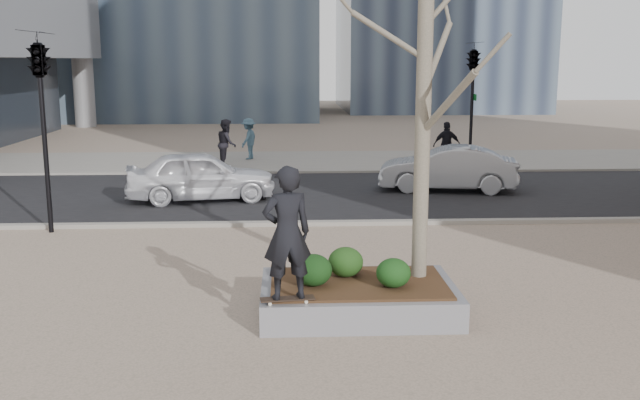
{
  "coord_description": "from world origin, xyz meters",
  "views": [
    {
      "loc": [
        -0.1,
        -10.55,
        3.86
      ],
      "look_at": [
        0.5,
        2.0,
        1.4
      ],
      "focal_mm": 40.0,
      "sensor_mm": 36.0,
      "label": 1
    }
  ],
  "objects_px": {
    "skateboard": "(288,300)",
    "skateboarder": "(287,233)",
    "planter": "(358,298)",
    "police_car": "(201,176)"
  },
  "relations": [
    {
      "from": "skateboarder",
      "to": "skateboard",
      "type": "bearing_deg",
      "value": 180.0
    },
    {
      "from": "planter",
      "to": "skateboarder",
      "type": "bearing_deg",
      "value": -143.59
    },
    {
      "from": "skateboard",
      "to": "skateboarder",
      "type": "xyz_separation_m",
      "value": [
        0.0,
        0.0,
        1.0
      ]
    },
    {
      "from": "skateboard",
      "to": "skateboarder",
      "type": "distance_m",
      "value": 1.0
    },
    {
      "from": "skateboard",
      "to": "police_car",
      "type": "relative_size",
      "value": 0.19
    },
    {
      "from": "skateboard",
      "to": "skateboarder",
      "type": "bearing_deg",
      "value": 0.0
    },
    {
      "from": "skateboard",
      "to": "police_car",
      "type": "xyz_separation_m",
      "value": [
        -2.39,
        9.98,
        0.23
      ]
    },
    {
      "from": "planter",
      "to": "skateboarder",
      "type": "distance_m",
      "value": 1.86
    },
    {
      "from": "planter",
      "to": "skateboarder",
      "type": "height_order",
      "value": "skateboarder"
    },
    {
      "from": "planter",
      "to": "skateboard",
      "type": "distance_m",
      "value": 1.39
    }
  ]
}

